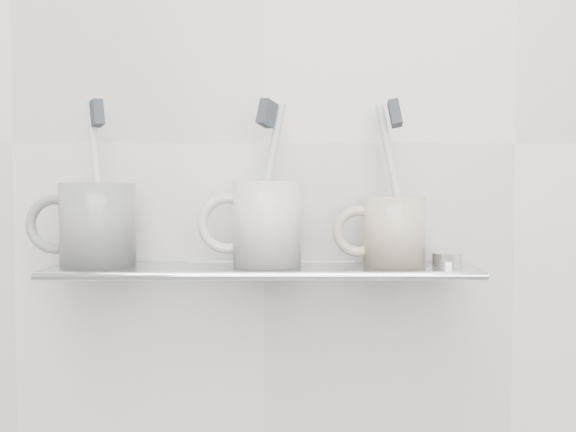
{
  "coord_description": "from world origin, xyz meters",
  "views": [
    {
      "loc": [
        0.03,
        0.28,
        1.19
      ],
      "look_at": [
        0.03,
        1.04,
        1.16
      ],
      "focal_mm": 40.0,
      "sensor_mm": 36.0,
      "label": 1
    }
  ],
  "objects_px": {
    "mug_left": "(98,224)",
    "mug_center": "(267,224)",
    "mug_right": "(394,231)",
    "shelf_glass": "(262,270)"
  },
  "relations": [
    {
      "from": "mug_left",
      "to": "mug_center",
      "type": "bearing_deg",
      "value": 9.59
    },
    {
      "from": "mug_center",
      "to": "mug_right",
      "type": "relative_size",
      "value": 1.22
    },
    {
      "from": "mug_center",
      "to": "mug_right",
      "type": "xyz_separation_m",
      "value": [
        0.15,
        0.0,
        -0.01
      ]
    },
    {
      "from": "shelf_glass",
      "to": "mug_center",
      "type": "relative_size",
      "value": 4.96
    },
    {
      "from": "mug_left",
      "to": "mug_center",
      "type": "height_order",
      "value": "mug_center"
    },
    {
      "from": "shelf_glass",
      "to": "mug_left",
      "type": "relative_size",
      "value": 5.05
    },
    {
      "from": "shelf_glass",
      "to": "mug_right",
      "type": "relative_size",
      "value": 6.07
    },
    {
      "from": "shelf_glass",
      "to": "mug_right",
      "type": "bearing_deg",
      "value": 1.82
    },
    {
      "from": "shelf_glass",
      "to": "mug_center",
      "type": "height_order",
      "value": "mug_center"
    },
    {
      "from": "shelf_glass",
      "to": "mug_left",
      "type": "bearing_deg",
      "value": 178.54
    }
  ]
}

